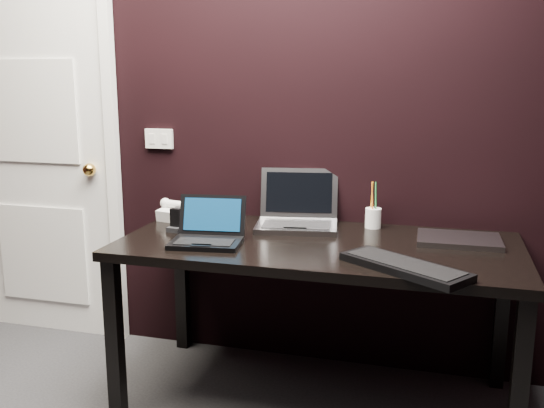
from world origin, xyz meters
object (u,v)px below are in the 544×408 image
(door, at_px, (37,149))
(desk, at_px, (318,259))
(ext_keyboard, at_px, (404,266))
(desk_phone, at_px, (181,212))
(silver_laptop, at_px, (297,217))
(netbook, at_px, (208,234))
(closed_laptop, at_px, (459,240))
(mobile_phone, at_px, (175,223))
(pen_cup, at_px, (373,217))

(door, distance_m, desk, 1.73)
(ext_keyboard, relative_size, desk_phone, 2.14)
(desk, height_order, ext_keyboard, ext_keyboard)
(desk, relative_size, ext_keyboard, 3.38)
(desk, bearing_deg, silver_laptop, 122.21)
(door, height_order, ext_keyboard, door)
(desk_phone, bearing_deg, netbook, -51.90)
(netbook, relative_size, silver_laptop, 0.77)
(desk, bearing_deg, door, 167.18)
(desk, bearing_deg, ext_keyboard, -38.23)
(silver_laptop, relative_size, closed_laptop, 1.20)
(door, height_order, closed_laptop, door)
(silver_laptop, height_order, desk_phone, silver_laptop)
(door, height_order, desk, door)
(mobile_phone, bearing_deg, closed_laptop, 6.89)
(desk_phone, height_order, pen_cup, pen_cup)
(ext_keyboard, bearing_deg, desk_phone, 155.22)
(silver_laptop, bearing_deg, desk_phone, -177.87)
(desk_phone, bearing_deg, desk, -16.25)
(silver_laptop, bearing_deg, closed_laptop, -6.48)
(door, relative_size, desk, 1.26)
(door, xyz_separation_m, closed_laptop, (2.23, -0.22, -0.29))
(netbook, relative_size, pen_cup, 1.48)
(ext_keyboard, bearing_deg, mobile_phone, 163.95)
(mobile_phone, bearing_deg, ext_keyboard, -16.05)
(door, bearing_deg, netbook, -23.47)
(netbook, distance_m, pen_cup, 0.79)
(ext_keyboard, xyz_separation_m, desk_phone, (-1.11, 0.51, 0.03))
(silver_laptop, bearing_deg, pen_cup, 12.40)
(door, bearing_deg, mobile_phone, -20.83)
(desk, distance_m, mobile_phone, 0.68)
(closed_laptop, height_order, pen_cup, pen_cup)
(ext_keyboard, xyz_separation_m, pen_cup, (-0.18, 0.61, 0.04))
(door, distance_m, silver_laptop, 1.53)
(silver_laptop, relative_size, desk_phone, 1.80)
(mobile_phone, height_order, pen_cup, pen_cup)
(closed_laptop, xyz_separation_m, pen_cup, (-0.38, 0.16, 0.04))
(ext_keyboard, xyz_separation_m, closed_laptop, (0.20, 0.45, -0.00))
(door, bearing_deg, pen_cup, -2.00)
(pen_cup, bearing_deg, silver_laptop, -167.60)
(pen_cup, bearing_deg, closed_laptop, -22.57)
(desk_phone, bearing_deg, mobile_phone, -72.91)
(desk_phone, distance_m, mobile_phone, 0.22)
(closed_laptop, bearing_deg, pen_cup, 157.43)
(closed_laptop, height_order, desk_phone, desk_phone)
(netbook, bearing_deg, desk, 17.98)
(netbook, relative_size, mobile_phone, 3.08)
(desk, relative_size, silver_laptop, 4.03)
(closed_laptop, distance_m, pen_cup, 0.42)
(netbook, distance_m, ext_keyboard, 0.84)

